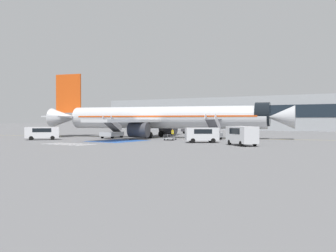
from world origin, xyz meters
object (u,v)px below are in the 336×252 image
object	(u,v)px
service_van_0	(202,134)
service_van_2	(242,134)
ground_crew_0	(173,133)
boarding_stairs_aft	(112,132)
boarding_stairs_forward	(213,133)
ground_crew_1	(145,132)
airliner	(161,118)
fuel_tanker	(195,126)
baggage_cart	(170,138)
terminal_building	(294,113)
service_van_1	(42,132)

from	to	relation	value
service_van_0	service_van_2	world-z (taller)	service_van_2
ground_crew_0	boarding_stairs_aft	bearing A→B (deg)	43.75
boarding_stairs_forward	ground_crew_1	size ratio (longest dim) A/B	2.94
service_van_0	ground_crew_0	world-z (taller)	service_van_0
airliner	boarding_stairs_aft	world-z (taller)	airliner
fuel_tanker	service_van_2	size ratio (longest dim) A/B	2.15
airliner	boarding_stairs_forward	size ratio (longest dim) A/B	8.07
ground_crew_1	service_van_2	bearing A→B (deg)	-85.02
boarding_stairs_aft	airliner	bearing A→B (deg)	31.93
baggage_cart	ground_crew_0	size ratio (longest dim) A/B	1.84
terminal_building	fuel_tanker	bearing A→B (deg)	-111.75
fuel_tanker	baggage_cart	distance (m)	33.43
service_van_1	ground_crew_0	distance (m)	20.47
boarding_stairs_aft	service_van_1	distance (m)	11.64
service_van_2	baggage_cart	distance (m)	15.68
boarding_stairs_aft	baggage_cart	distance (m)	11.92
boarding_stairs_aft	service_van_2	size ratio (longest dim) A/B	1.12
service_van_1	baggage_cart	size ratio (longest dim) A/B	1.70
baggage_cart	ground_crew_0	xyz separation A→B (m)	(-1.79, 3.68, 0.66)
boarding_stairs_forward	service_van_1	xyz separation A→B (m)	(-22.39, -14.05, 0.20)
airliner	ground_crew_1	distance (m)	4.20
boarding_stairs_forward	boarding_stairs_aft	world-z (taller)	boarding_stairs_forward
service_van_0	service_van_1	xyz separation A→B (m)	(-24.51, -5.99, -0.02)
boarding_stairs_aft	terminal_building	world-z (taller)	terminal_building
boarding_stairs_forward	service_van_0	bearing A→B (deg)	-87.52
terminal_building	ground_crew_1	bearing A→B (deg)	-98.06
fuel_tanker	service_van_1	distance (m)	41.24
airliner	ground_crew_1	xyz separation A→B (m)	(-0.94, -3.33, -2.39)
airliner	boarding_stairs_aft	xyz separation A→B (m)	(-6.04, -5.87, -2.52)
service_van_0	service_van_2	xyz separation A→B (m)	(6.82, -3.01, 0.15)
service_van_1	ground_crew_1	xyz separation A→B (m)	(10.44, 12.88, -0.10)
boarding_stairs_forward	service_van_1	distance (m)	26.43
airliner	baggage_cart	distance (m)	9.30
ground_crew_0	terminal_building	world-z (taller)	terminal_building
airliner	ground_crew_1	size ratio (longest dim) A/B	23.72
fuel_tanker	terminal_building	xyz separation A→B (m)	(14.25, 35.72, 3.43)
service_van_2	terminal_building	size ratio (longest dim) A/B	0.04
service_van_0	airliner	bearing A→B (deg)	15.32
fuel_tanker	ground_crew_0	bearing A→B (deg)	-73.32
service_van_1	baggage_cart	world-z (taller)	service_van_1
fuel_tanker	service_van_1	world-z (taller)	fuel_tanker
service_van_1	service_van_2	distance (m)	31.48
fuel_tanker	baggage_cart	size ratio (longest dim) A/B	3.61
airliner	service_van_0	size ratio (longest dim) A/B	9.49
service_van_0	service_van_1	bearing A→B (deg)	66.95
boarding_stairs_aft	ground_crew_1	distance (m)	5.69
airliner	service_van_1	size ratio (longest dim) A/B	8.93
boarding_stairs_aft	terminal_building	bearing A→B (deg)	65.71
boarding_stairs_aft	service_van_0	size ratio (longest dim) A/B	1.18
ground_crew_0	ground_crew_1	world-z (taller)	ground_crew_1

